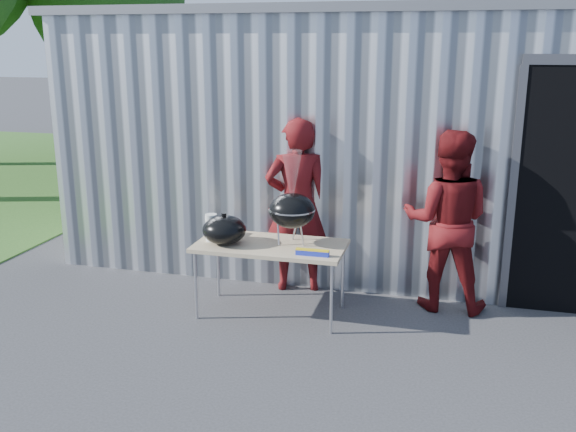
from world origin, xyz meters
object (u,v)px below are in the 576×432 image
(folding_table, at_px, (271,248))
(person_cook, at_px, (297,205))
(kettle_grill, at_px, (292,204))
(person_bystander, at_px, (447,221))

(folding_table, bearing_deg, person_cook, 83.33)
(kettle_grill, xyz_separation_m, person_bystander, (1.50, 0.57, -0.23))
(folding_table, relative_size, person_bystander, 0.80)
(folding_table, xyz_separation_m, person_bystander, (1.70, 0.64, 0.23))
(folding_table, distance_m, person_cook, 0.80)
(kettle_grill, distance_m, person_bystander, 1.62)
(person_cook, relative_size, person_bystander, 1.03)
(folding_table, distance_m, kettle_grill, 0.50)
(person_cook, distance_m, person_bystander, 1.62)
(kettle_grill, distance_m, person_cook, 0.73)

